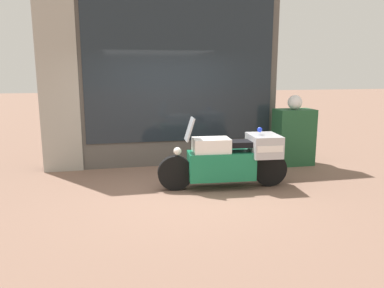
{
  "coord_description": "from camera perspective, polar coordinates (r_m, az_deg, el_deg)",
  "views": [
    {
      "loc": [
        -1.11,
        -6.15,
        2.08
      ],
      "look_at": [
        0.32,
        0.52,
        0.72
      ],
      "focal_mm": 35.0,
      "sensor_mm": 36.0,
      "label": 1
    }
  ],
  "objects": [
    {
      "name": "paramedic_motorcycle",
      "position": [
        6.67,
        6.02,
        -2.09
      ],
      "size": [
        2.34,
        0.72,
        1.28
      ],
      "rotation": [
        0.0,
        0.0,
        3.07
      ],
      "color": "black",
      "rests_on": "ground"
    },
    {
      "name": "white_helmet",
      "position": [
        8.41,
        15.41,
        6.14
      ],
      "size": [
        0.31,
        0.31,
        0.31
      ],
      "primitive_type": "sphere",
      "color": "white",
      "rests_on": "utility_cabinet"
    },
    {
      "name": "utility_cabinet",
      "position": [
        8.57,
        15.19,
        1.04
      ],
      "size": [
        0.83,
        0.53,
        1.23
      ],
      "primitive_type": "cube",
      "color": "#235633",
      "rests_on": "ground"
    },
    {
      "name": "ground_plane",
      "position": [
        6.58,
        -1.75,
        -7.14
      ],
      "size": [
        60.0,
        60.0,
        0.0
      ],
      "primitive_type": "plane",
      "color": "#7A5B4C"
    },
    {
      "name": "shop_building",
      "position": [
        8.18,
        -6.89,
        11.36
      ],
      "size": [
        5.08,
        0.55,
        4.19
      ],
      "color": "#56514C",
      "rests_on": "ground"
    },
    {
      "name": "window_display",
      "position": [
        8.46,
        -2.12,
        0.3
      ],
      "size": [
        3.84,
        0.3,
        1.97
      ],
      "color": "slate",
      "rests_on": "ground"
    }
  ]
}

